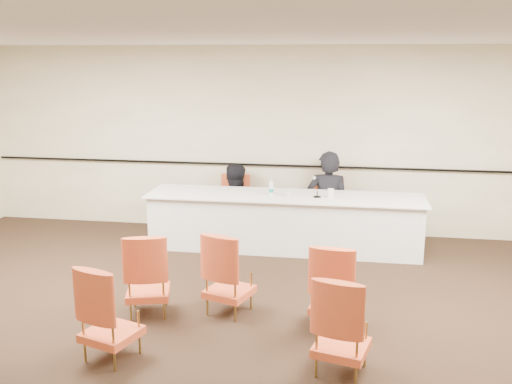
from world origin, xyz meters
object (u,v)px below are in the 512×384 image
(water_bottle, at_px, (271,187))
(aud_chair_front_left, at_px, (148,273))
(panelist_main, at_px, (328,209))
(coffee_cup, at_px, (331,193))
(aud_chair_front_mid, at_px, (229,272))
(aud_chair_back_right, at_px, (342,324))
(panelist_second_chair, at_px, (233,205))
(aud_chair_front_right, at_px, (334,286))
(microphone, at_px, (317,188))
(aud_chair_back_left, at_px, (111,312))
(panel_table, at_px, (284,222))
(panelist_main_chair, at_px, (327,209))
(drinking_glass, at_px, (288,193))
(panelist_second, at_px, (233,214))

(water_bottle, xyz_separation_m, aud_chair_front_left, (-1.05, -2.47, -0.47))
(panelist_main, relative_size, coffee_cup, 13.40)
(aud_chair_front_mid, distance_m, aud_chair_back_right, 1.66)
(panelist_second_chair, xyz_separation_m, aud_chair_front_right, (1.70, -3.10, 0.00))
(water_bottle, xyz_separation_m, aud_chair_back_right, (1.10, -3.38, -0.47))
(microphone, height_order, aud_chair_back_right, microphone)
(panelist_second_chair, xyz_separation_m, coffee_cup, (1.57, -0.66, 0.42))
(aud_chair_front_left, bearing_deg, aud_chair_back_left, -104.97)
(panelist_main, distance_m, aud_chair_back_left, 4.48)
(aud_chair_back_left, bearing_deg, panel_table, 88.39)
(water_bottle, distance_m, aud_chair_front_right, 2.73)
(aud_chair_front_left, height_order, aud_chair_back_left, same)
(aud_chair_front_right, bearing_deg, aud_chair_back_left, -148.24)
(panelist_main, xyz_separation_m, aud_chair_front_left, (-1.86, -3.08, -0.01))
(panelist_main, distance_m, aud_chair_back_right, 4.00)
(panelist_main_chair, height_order, drinking_glass, panelist_main_chair)
(panelist_main, height_order, coffee_cup, panelist_main)
(panelist_second, height_order, aud_chair_front_left, panelist_second)
(panelist_main_chair, bearing_deg, panelist_main, 0.00)
(microphone, bearing_deg, aud_chair_front_left, -146.87)
(panel_table, bearing_deg, aud_chair_front_right, -72.33)
(panelist_main, xyz_separation_m, panelist_second_chair, (-1.51, -0.00, -0.01))
(aud_chair_front_left, distance_m, aud_chair_front_right, 2.05)
(water_bottle, relative_size, aud_chair_back_left, 0.25)
(panelist_second, relative_size, water_bottle, 6.91)
(panel_table, xyz_separation_m, aud_chair_front_left, (-1.24, -2.48, 0.06))
(panelist_main_chair, xyz_separation_m, water_bottle, (-0.82, -0.61, 0.47))
(panelist_main, relative_size, drinking_glass, 18.49)
(drinking_glass, distance_m, aud_chair_front_right, 2.58)
(aud_chair_back_right, bearing_deg, panelist_second_chair, 128.33)
(panelist_main_chair, relative_size, microphone, 3.21)
(coffee_cup, relative_size, aud_chair_front_right, 0.15)
(panelist_second_chair, distance_m, aud_chair_back_left, 4.09)
(aud_chair_front_mid, height_order, aud_chair_back_left, same)
(aud_chair_front_left, bearing_deg, panel_table, 48.87)
(coffee_cup, bearing_deg, panel_table, 173.93)
(panelist_second, relative_size, aud_chair_front_mid, 1.75)
(panelist_second, height_order, panelist_second_chair, panelist_second)
(panelist_main_chair, distance_m, panelist_second_chair, 1.51)
(panelist_main, bearing_deg, panelist_second_chair, 3.83)
(microphone, xyz_separation_m, aud_chair_front_mid, (-0.84, -2.24, -0.49))
(panelist_main, distance_m, drinking_glass, 0.95)
(microphone, xyz_separation_m, drinking_glass, (-0.42, 0.00, -0.10))
(panelist_main, height_order, aud_chair_back_right, panelist_main)
(microphone, bearing_deg, panelist_second, 132.88)
(microphone, relative_size, aud_chair_back_left, 0.31)
(microphone, relative_size, water_bottle, 1.23)
(panelist_main, distance_m, water_bottle, 1.12)
(panel_table, distance_m, microphone, 0.74)
(water_bottle, bearing_deg, panelist_second_chair, 139.01)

